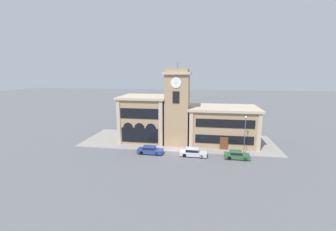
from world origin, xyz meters
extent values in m
plane|color=#56565B|center=(0.00, 0.00, 0.00)|extent=(300.00, 300.00, 0.00)
cube|color=gray|center=(0.00, 6.69, 0.07)|extent=(39.14, 13.39, 0.15)
cube|color=#9E7F5B|center=(0.00, 4.91, 6.98)|extent=(4.55, 4.55, 13.96)
cube|color=tan|center=(0.00, 4.91, 14.18)|extent=(5.25, 5.25, 0.45)
cube|color=#9E7F5B|center=(0.00, 4.91, 14.71)|extent=(4.18, 4.18, 0.60)
cylinder|color=#4C4C51|center=(0.00, 4.91, 15.61)|extent=(0.10, 0.10, 1.20)
cylinder|color=silver|center=(0.00, 2.58, 12.48)|extent=(1.95, 0.10, 1.95)
cylinder|color=black|center=(0.00, 2.51, 12.48)|extent=(0.16, 0.04, 0.16)
cylinder|color=silver|center=(-2.32, 4.91, 12.48)|extent=(0.10, 1.95, 1.95)
cylinder|color=black|center=(-2.39, 4.91, 12.48)|extent=(0.04, 0.16, 0.16)
cube|color=black|center=(0.00, 2.59, 9.81)|extent=(1.27, 0.10, 2.20)
cube|color=#9E7F5B|center=(-7.17, 7.01, 4.53)|extent=(9.19, 8.76, 9.06)
cube|color=tan|center=(-7.17, 7.01, 9.28)|extent=(9.89, 9.46, 0.45)
cube|color=tan|center=(-11.41, 2.57, 4.53)|extent=(0.70, 0.16, 9.06)
cube|color=tan|center=(-2.92, 2.57, 4.53)|extent=(0.70, 0.16, 9.06)
cube|color=black|center=(-7.17, 2.59, 6.52)|extent=(7.53, 0.10, 1.99)
cube|color=black|center=(-7.17, 2.59, 2.17)|extent=(7.35, 0.10, 2.90)
cylinder|color=black|center=(-9.46, 2.58, 3.62)|extent=(2.02, 0.06, 2.02)
cylinder|color=black|center=(-7.17, 2.58, 3.62)|extent=(2.02, 0.06, 2.02)
cylinder|color=black|center=(-4.87, 2.58, 3.62)|extent=(2.02, 0.06, 2.02)
cube|color=#9E7F5B|center=(9.07, 7.01, 3.55)|extent=(13.00, 8.76, 7.10)
cube|color=tan|center=(9.07, 7.01, 7.33)|extent=(13.70, 9.46, 0.45)
cube|color=tan|center=(2.92, 2.57, 3.55)|extent=(0.70, 0.16, 7.10)
cube|color=tan|center=(15.22, 2.57, 3.55)|extent=(0.70, 0.16, 7.10)
cube|color=black|center=(9.07, 2.59, 5.11)|extent=(10.66, 0.10, 1.56)
cube|color=#5B3319|center=(9.07, 2.58, 1.28)|extent=(1.50, 0.12, 2.56)
cube|color=black|center=(9.07, 2.59, 2.05)|extent=(10.66, 0.10, 1.59)
cube|color=navy|center=(-4.09, -1.40, 0.54)|extent=(4.57, 1.92, 0.71)
cube|color=navy|center=(-4.27, -1.39, 1.14)|extent=(2.22, 1.66, 0.48)
cube|color=black|center=(-4.27, -1.39, 1.14)|extent=(2.14, 1.69, 0.36)
cylinder|color=black|center=(-2.67, -0.69, 0.35)|extent=(0.70, 0.25, 0.69)
cylinder|color=black|center=(-2.72, -2.22, 0.35)|extent=(0.70, 0.25, 0.69)
cylinder|color=black|center=(-5.46, -0.58, 0.35)|extent=(0.70, 0.25, 0.69)
cylinder|color=black|center=(-5.52, -2.11, 0.35)|extent=(0.70, 0.25, 0.69)
cube|color=#B2B7C1|center=(3.57, -1.40, 0.51)|extent=(4.69, 1.90, 0.65)
cube|color=#B2B7C1|center=(3.39, -1.39, 1.12)|extent=(2.28, 1.63, 0.58)
cube|color=black|center=(3.39, -1.39, 1.12)|extent=(2.19, 1.67, 0.44)
cylinder|color=black|center=(5.04, -0.70, 0.33)|extent=(0.66, 0.24, 0.66)
cylinder|color=black|center=(4.98, -2.21, 0.33)|extent=(0.66, 0.24, 0.66)
cylinder|color=black|center=(2.17, -0.60, 0.33)|extent=(0.66, 0.24, 0.66)
cylinder|color=black|center=(2.11, -2.10, 0.33)|extent=(0.66, 0.24, 0.66)
cube|color=#285633|center=(10.89, -1.40, 0.50)|extent=(4.16, 1.99, 0.65)
cube|color=#285633|center=(10.72, -1.39, 1.08)|extent=(2.03, 1.73, 0.50)
cube|color=black|center=(10.72, -1.39, 1.08)|extent=(1.95, 1.76, 0.37)
cylinder|color=black|center=(12.19, -0.64, 0.32)|extent=(0.65, 0.24, 0.64)
cylinder|color=black|center=(12.13, -2.26, 0.32)|extent=(0.65, 0.24, 0.64)
cylinder|color=black|center=(9.65, -0.54, 0.32)|extent=(0.65, 0.24, 0.64)
cylinder|color=black|center=(9.59, -2.16, 0.32)|extent=(0.65, 0.24, 0.64)
cylinder|color=#4C4C51|center=(12.36, 0.70, 3.39)|extent=(0.12, 0.12, 6.47)
sphere|color=silver|center=(12.36, 0.70, 6.80)|extent=(0.36, 0.36, 0.36)
camera|label=1|loc=(4.99, -38.63, 14.38)|focal=24.00mm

